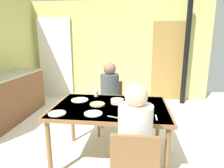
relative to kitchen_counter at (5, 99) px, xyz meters
The scene contains 22 objects.
ground_plane 2.14m from the kitchen_counter, 21.61° to the right, with size 6.92×6.92×0.00m, color silver.
wall_back 2.83m from the kitchen_counter, 44.26° to the left, with size 4.75×0.10×2.53m, color tan.
door_wooden 3.80m from the kitchen_counter, 28.87° to the left, with size 0.80×0.05×2.00m, color olive.
stove_pipe_column 4.05m from the kitchen_counter, 22.88° to the left, with size 0.12×0.12×2.53m, color black.
curtain_panel 1.92m from the kitchen_counter, 80.46° to the left, with size 0.90×0.03×2.12m, color white.
kitchen_counter is the anchor object (origin of this frame).
dining_table 2.39m from the kitchen_counter, 24.75° to the right, with size 1.44×0.98×0.75m.
chair_far_diner 2.07m from the kitchen_counter, ahead, with size 0.40×0.40×0.87m.
person_near_diner 3.02m from the kitchen_counter, 34.60° to the right, with size 0.30×0.37×0.77m.
person_far_diner 2.11m from the kitchen_counter, ahead, with size 0.30×0.37×0.77m.
water_bottle_green_near 2.73m from the kitchen_counter, 20.36° to the right, with size 0.07×0.07×0.26m.
serving_bowl_center 2.43m from the kitchen_counter, 21.48° to the right, with size 0.17×0.17×0.06m, color beige.
dinner_plate_near_left 2.79m from the kitchen_counter, 27.24° to the right, with size 0.20×0.20×0.01m, color white.
dinner_plate_near_right 1.92m from the kitchen_counter, 25.46° to the right, with size 0.23×0.23×0.01m, color white.
dinner_plate_far_center 2.40m from the kitchen_counter, 32.59° to the right, with size 0.20×0.20×0.01m, color white.
dinner_plate_far_side 2.10m from the kitchen_counter, 39.64° to the right, with size 0.20×0.20×0.01m, color white.
drinking_glass_by_near_diner 2.02m from the kitchen_counter, 17.56° to the right, with size 0.06×0.06×0.09m, color silver.
bread_plate_sliced 2.24m from the kitchen_counter, 26.08° to the right, with size 0.19×0.19×0.02m, color #DBB77A.
cutlery_knife_near 2.57m from the kitchen_counter, 24.19° to the right, with size 0.15×0.02×0.00m, color silver.
cutlery_fork_near 2.49m from the kitchen_counter, 16.13° to the right, with size 0.15×0.02×0.00m, color silver.
cutlery_knife_far 3.01m from the kitchen_counter, 25.84° to the right, with size 0.15×0.02×0.00m, color silver.
cutlery_fork_far 2.63m from the kitchen_counter, 31.00° to the right, with size 0.15×0.02×0.00m, color silver.
Camera 1 is at (0.51, -2.51, 1.58)m, focal length 31.14 mm.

